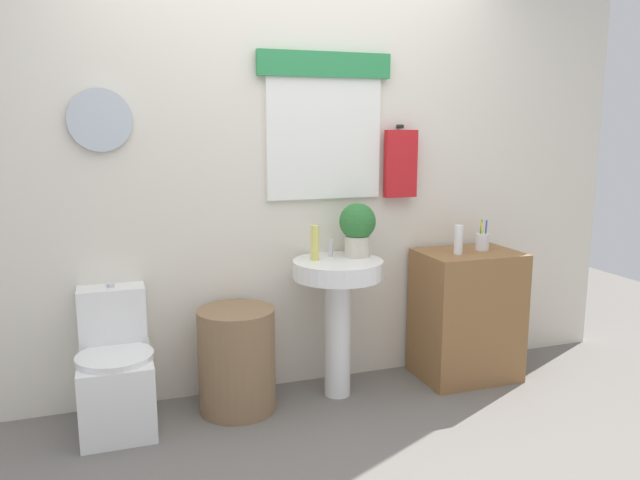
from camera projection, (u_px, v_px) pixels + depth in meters
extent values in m
plane|color=slate|center=(362.00, 478.00, 2.73)|extent=(8.00, 8.00, 0.00)
cube|color=silver|center=(287.00, 168.00, 3.56)|extent=(4.40, 0.10, 2.60)
cube|color=white|center=(324.00, 138.00, 3.54)|extent=(0.69, 0.03, 0.70)
cube|color=#2D894C|center=(325.00, 64.00, 3.45)|extent=(0.79, 0.04, 0.14)
cylinder|color=silver|center=(100.00, 120.00, 3.13)|extent=(0.32, 0.03, 0.32)
cylinder|color=black|center=(400.00, 126.00, 3.66)|extent=(0.02, 0.06, 0.02)
cube|color=red|center=(401.00, 164.00, 3.69)|extent=(0.20, 0.05, 0.40)
cube|color=white|center=(117.00, 391.00, 3.16)|extent=(0.36, 0.50, 0.39)
cylinder|color=white|center=(115.00, 357.00, 3.07)|extent=(0.38, 0.38, 0.03)
cube|color=white|center=(112.00, 316.00, 3.26)|extent=(0.34, 0.18, 0.32)
cylinder|color=silver|center=(110.00, 285.00, 3.23)|extent=(0.04, 0.04, 0.02)
cylinder|color=#846647|center=(237.00, 360.00, 3.35)|extent=(0.42, 0.42, 0.57)
cylinder|color=white|center=(338.00, 337.00, 3.52)|extent=(0.15, 0.15, 0.70)
cylinder|color=white|center=(338.00, 269.00, 3.45)|extent=(0.51, 0.51, 0.10)
cylinder|color=silver|center=(331.00, 248.00, 3.54)|extent=(0.03, 0.03, 0.10)
cube|color=olive|center=(466.00, 315.00, 3.79)|extent=(0.59, 0.44, 0.79)
cylinder|color=#DBD166|center=(315.00, 243.00, 3.43)|extent=(0.05, 0.05, 0.20)
cylinder|color=beige|center=(357.00, 246.00, 3.53)|extent=(0.14, 0.14, 0.12)
sphere|color=#2D7033|center=(357.00, 221.00, 3.51)|extent=(0.21, 0.21, 0.21)
cylinder|color=white|center=(458.00, 240.00, 3.63)|extent=(0.05, 0.05, 0.17)
cylinder|color=silver|center=(482.00, 242.00, 3.76)|extent=(0.08, 0.08, 0.10)
cylinder|color=blue|center=(486.00, 235.00, 3.75)|extent=(0.01, 0.03, 0.18)
cylinder|color=green|center=(480.00, 234.00, 3.76)|extent=(0.02, 0.01, 0.18)
cylinder|color=yellow|center=(483.00, 235.00, 3.73)|extent=(0.04, 0.03, 0.18)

